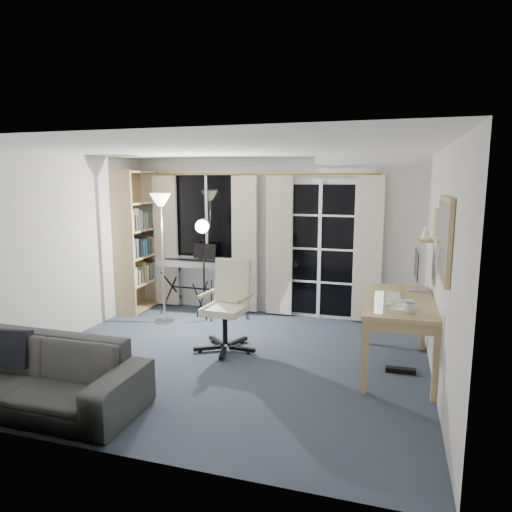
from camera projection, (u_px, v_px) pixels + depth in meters
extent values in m
cube|color=#3D4A58|center=(227.00, 360.00, 5.31)|extent=(4.50, 4.00, 0.02)
cube|color=white|center=(208.00, 216.00, 7.23)|extent=(1.20, 0.06, 1.40)
cube|color=black|center=(207.00, 216.00, 7.20)|extent=(1.10, 0.02, 1.30)
cube|color=white|center=(207.00, 216.00, 7.19)|extent=(0.04, 0.03, 1.30)
cube|color=white|center=(320.00, 250.00, 6.80)|extent=(1.32, 0.06, 2.11)
cube|color=black|center=(300.00, 250.00, 6.85)|extent=(0.55, 0.02, 1.95)
cube|color=black|center=(340.00, 252.00, 6.68)|extent=(0.55, 0.02, 1.95)
cube|color=white|center=(319.00, 251.00, 6.76)|extent=(0.05, 0.04, 2.05)
cube|color=white|center=(319.00, 282.00, 6.84)|extent=(1.15, 0.03, 0.03)
cube|color=white|center=(320.00, 249.00, 6.76)|extent=(1.15, 0.03, 0.03)
cube|color=white|center=(320.00, 215.00, 6.67)|extent=(1.15, 0.03, 0.03)
cylinder|color=gold|center=(261.00, 174.00, 6.79)|extent=(3.50, 0.03, 0.03)
cube|color=beige|center=(166.00, 241.00, 7.41)|extent=(0.40, 0.07, 2.10)
cube|color=beige|center=(245.00, 245.00, 7.02)|extent=(0.40, 0.07, 2.10)
cube|color=beige|center=(279.00, 246.00, 6.87)|extent=(0.40, 0.07, 2.10)
cube|color=beige|center=(368.00, 250.00, 6.49)|extent=(0.40, 0.07, 2.10)
cube|color=tan|center=(123.00, 245.00, 6.81)|extent=(0.36, 0.04, 2.22)
cube|color=tan|center=(155.00, 237.00, 7.76)|extent=(0.36, 0.04, 2.22)
cube|color=tan|center=(131.00, 240.00, 7.33)|extent=(0.06, 1.00, 2.22)
cube|color=tan|center=(143.00, 305.00, 7.47)|extent=(0.38, 1.01, 0.03)
cube|color=tan|center=(142.00, 281.00, 7.40)|extent=(0.38, 1.01, 0.03)
cube|color=tan|center=(141.00, 255.00, 7.33)|extent=(0.38, 1.01, 0.03)
cube|color=tan|center=(139.00, 229.00, 7.26)|extent=(0.38, 1.01, 0.03)
cube|color=tan|center=(138.00, 203.00, 7.19)|extent=(0.38, 1.01, 0.03)
cube|color=tan|center=(137.00, 172.00, 7.11)|extent=(0.38, 1.01, 0.03)
cube|color=silver|center=(129.00, 277.00, 6.98)|extent=(0.25, 0.07, 0.28)
cube|color=olive|center=(133.00, 277.00, 7.08)|extent=(0.25, 0.05, 0.23)
cube|color=#3B3B3B|center=(136.00, 275.00, 7.17)|extent=(0.25, 0.05, 0.26)
cube|color=olive|center=(138.00, 272.00, 7.24)|extent=(0.25, 0.05, 0.33)
cube|color=silver|center=(141.00, 273.00, 7.33)|extent=(0.25, 0.06, 0.26)
cube|color=#BE7036|center=(144.00, 271.00, 7.43)|extent=(0.25, 0.05, 0.27)
cube|color=teal|center=(147.00, 270.00, 7.51)|extent=(0.25, 0.06, 0.27)
cube|color=olive|center=(150.00, 270.00, 7.60)|extent=(0.25, 0.04, 0.25)
cube|color=#BE7036|center=(152.00, 269.00, 7.67)|extent=(0.25, 0.07, 0.26)
cube|color=#3B3B3B|center=(155.00, 267.00, 7.77)|extent=(0.25, 0.04, 0.29)
cube|color=teal|center=(128.00, 249.00, 6.90)|extent=(0.25, 0.04, 0.30)
cube|color=#3B3B3B|center=(131.00, 248.00, 6.98)|extent=(0.25, 0.07, 0.30)
cube|color=#3B3B3B|center=(134.00, 249.00, 7.09)|extent=(0.25, 0.05, 0.26)
cube|color=teal|center=(137.00, 248.00, 7.17)|extent=(0.25, 0.04, 0.24)
cube|color=teal|center=(140.00, 247.00, 7.24)|extent=(0.25, 0.05, 0.26)
cube|color=#3B3B3B|center=(142.00, 245.00, 7.32)|extent=(0.25, 0.04, 0.30)
cube|color=#3B3B3B|center=(145.00, 246.00, 7.40)|extent=(0.25, 0.06, 0.24)
cube|color=#D9A551|center=(148.00, 245.00, 7.49)|extent=(0.25, 0.05, 0.26)
cube|color=olive|center=(150.00, 244.00, 7.57)|extent=(0.25, 0.04, 0.27)
cube|color=#3B3B3B|center=(153.00, 244.00, 7.65)|extent=(0.25, 0.04, 0.26)
cube|color=#BE7036|center=(126.00, 221.00, 6.83)|extent=(0.25, 0.05, 0.31)
cube|color=#3B3B3B|center=(129.00, 223.00, 6.92)|extent=(0.25, 0.04, 0.24)
cube|color=silver|center=(132.00, 219.00, 6.98)|extent=(0.25, 0.04, 0.33)
cube|color=silver|center=(135.00, 220.00, 7.06)|extent=(0.25, 0.04, 0.30)
cube|color=olive|center=(138.00, 221.00, 7.15)|extent=(0.25, 0.04, 0.25)
cube|color=teal|center=(140.00, 221.00, 7.22)|extent=(0.25, 0.05, 0.25)
cylinder|color=#B2B2B7|center=(165.00, 321.00, 6.69)|extent=(0.36, 0.36, 0.03)
cylinder|color=#B2B2B7|center=(163.00, 262.00, 6.55)|extent=(0.04, 0.04, 1.74)
cone|color=#FFE5B2|center=(161.00, 200.00, 6.40)|extent=(0.38, 0.38, 0.18)
cylinder|color=black|center=(172.00, 286.00, 7.32)|extent=(0.05, 0.67, 0.61)
cylinder|color=black|center=(172.00, 286.00, 7.32)|extent=(0.05, 0.67, 0.61)
cylinder|color=black|center=(234.00, 292.00, 6.98)|extent=(0.05, 0.67, 0.61)
cylinder|color=black|center=(234.00, 292.00, 6.98)|extent=(0.05, 0.67, 0.61)
cylinder|color=black|center=(202.00, 289.00, 7.15)|extent=(1.07, 0.06, 0.03)
cube|color=silver|center=(202.00, 264.00, 7.09)|extent=(1.40, 0.40, 0.10)
cube|color=white|center=(200.00, 262.00, 7.00)|extent=(1.29, 0.19, 0.02)
cube|color=black|center=(201.00, 261.00, 7.04)|extent=(1.24, 0.13, 0.01)
cube|color=black|center=(205.00, 251.00, 7.15)|extent=(0.38, 0.09, 0.23)
cylinder|color=black|center=(211.00, 302.00, 6.76)|extent=(0.09, 0.24, 0.62)
cylinder|color=black|center=(202.00, 300.00, 6.85)|extent=(0.24, 0.08, 0.62)
cylinder|color=black|center=(200.00, 303.00, 6.68)|extent=(0.17, 0.18, 0.62)
cylinder|color=black|center=(204.00, 262.00, 6.66)|extent=(0.03, 0.03, 1.07)
cylinder|color=silver|center=(203.00, 226.00, 6.53)|extent=(0.23, 0.16, 0.20)
cylinder|color=white|center=(202.00, 227.00, 6.47)|extent=(0.17, 0.07, 0.18)
cube|color=black|center=(242.00, 349.00, 5.51)|extent=(0.33, 0.08, 0.04)
cylinder|color=black|center=(249.00, 351.00, 5.49)|extent=(0.06, 0.06, 0.05)
cube|color=black|center=(238.00, 341.00, 5.77)|extent=(0.17, 0.32, 0.04)
cylinder|color=black|center=(242.00, 341.00, 5.83)|extent=(0.06, 0.06, 0.05)
cube|color=black|center=(217.00, 341.00, 5.78)|extent=(0.28, 0.25, 0.04)
cylinder|color=black|center=(214.00, 341.00, 5.86)|extent=(0.06, 0.06, 0.05)
cube|color=black|center=(207.00, 348.00, 5.54)|extent=(0.31, 0.22, 0.04)
cylinder|color=black|center=(200.00, 350.00, 5.52)|extent=(0.06, 0.06, 0.05)
cube|color=black|center=(223.00, 353.00, 5.37)|extent=(0.13, 0.33, 0.04)
cylinder|color=black|center=(222.00, 358.00, 5.29)|extent=(0.06, 0.06, 0.05)
cylinder|color=black|center=(225.00, 327.00, 5.55)|extent=(0.07, 0.07, 0.41)
cube|color=white|center=(225.00, 310.00, 5.52)|extent=(0.51, 0.51, 0.08)
cube|color=white|center=(232.00, 281.00, 5.67)|extent=(0.46, 0.16, 0.54)
cube|color=black|center=(234.00, 279.00, 5.71)|extent=(0.44, 0.14, 0.50)
cylinder|color=tan|center=(206.00, 294.00, 5.61)|extent=(0.08, 0.41, 0.05)
cylinder|color=tan|center=(246.00, 298.00, 5.41)|extent=(0.08, 0.41, 0.05)
cube|color=tan|center=(399.00, 301.00, 4.93)|extent=(0.78, 1.50, 0.04)
cube|color=tan|center=(399.00, 308.00, 4.94)|extent=(0.74, 1.45, 0.11)
cube|color=tan|center=(364.00, 357.00, 4.42)|extent=(0.07, 0.07, 0.75)
cube|color=tan|center=(436.00, 364.00, 4.25)|extent=(0.07, 0.07, 0.75)
cube|color=tan|center=(368.00, 316.00, 5.74)|extent=(0.07, 0.07, 0.75)
cube|color=tan|center=(423.00, 320.00, 5.57)|extent=(0.07, 0.07, 0.75)
cube|color=silver|center=(417.00, 290.00, 5.29)|extent=(0.19, 0.13, 0.02)
cube|color=silver|center=(418.00, 279.00, 5.27)|extent=(0.04, 0.03, 0.23)
cube|color=silver|center=(418.00, 264.00, 5.24)|extent=(0.05, 0.57, 0.36)
cube|color=black|center=(417.00, 264.00, 5.25)|extent=(0.03, 0.53, 0.32)
cube|color=white|center=(394.00, 297.00, 4.99)|extent=(0.16, 0.45, 0.02)
cube|color=white|center=(389.00, 304.00, 4.71)|extent=(0.07, 0.11, 0.02)
cube|color=white|center=(405.00, 303.00, 4.77)|extent=(0.28, 0.35, 0.01)
cube|color=white|center=(402.00, 308.00, 4.57)|extent=(0.23, 0.17, 0.00)
cube|color=black|center=(381.00, 304.00, 4.52)|extent=(0.05, 0.04, 0.13)
cylinder|color=white|center=(379.00, 302.00, 4.42)|extent=(0.09, 0.09, 0.21)
cube|color=black|center=(401.00, 370.00, 4.94)|extent=(0.32, 0.09, 0.05)
imported|color=silver|center=(411.00, 307.00, 4.41)|extent=(0.13, 0.11, 0.13)
cube|color=tan|center=(444.00, 238.00, 4.09)|extent=(0.04, 0.94, 0.74)
cube|color=white|center=(442.00, 238.00, 4.10)|extent=(0.01, 0.84, 0.64)
cube|color=tan|center=(437.00, 223.00, 4.93)|extent=(0.03, 0.42, 0.32)
cube|color=#4F9F51|center=(435.00, 223.00, 4.93)|extent=(0.00, 0.36, 0.26)
cube|color=tan|center=(426.00, 240.00, 5.46)|extent=(0.16, 0.30, 0.02)
cone|color=white|center=(426.00, 233.00, 5.45)|extent=(0.12, 0.12, 0.15)
imported|color=#343336|center=(31.00, 364.00, 4.16)|extent=(2.10, 0.61, 0.82)
cube|color=black|center=(12.00, 349.00, 4.33)|extent=(0.38, 0.25, 0.37)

